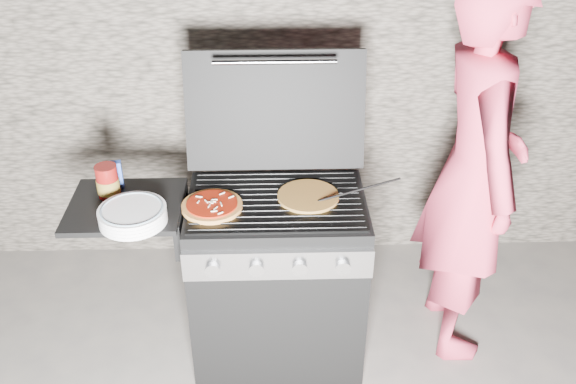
{
  "coord_description": "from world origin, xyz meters",
  "views": [
    {
      "loc": [
        -0.02,
        -2.4,
        2.44
      ],
      "look_at": [
        0.05,
        0.0,
        0.95
      ],
      "focal_mm": 40.0,
      "sensor_mm": 36.0,
      "label": 1
    }
  ],
  "objects_px": {
    "sauce_jar": "(108,181)",
    "person": "(474,173)",
    "pizza_topped": "(212,205)",
    "gas_grill": "(226,280)"
  },
  "relations": [
    {
      "from": "sauce_jar",
      "to": "person",
      "type": "distance_m",
      "value": 1.66
    },
    {
      "from": "pizza_topped",
      "to": "sauce_jar",
      "type": "bearing_deg",
      "value": 164.69
    },
    {
      "from": "gas_grill",
      "to": "person",
      "type": "relative_size",
      "value": 0.7
    },
    {
      "from": "person",
      "to": "pizza_topped",
      "type": "bearing_deg",
      "value": 98.34
    },
    {
      "from": "gas_grill",
      "to": "person",
      "type": "bearing_deg",
      "value": 6.26
    },
    {
      "from": "pizza_topped",
      "to": "sauce_jar",
      "type": "height_order",
      "value": "sauce_jar"
    },
    {
      "from": "gas_grill",
      "to": "pizza_topped",
      "type": "height_order",
      "value": "pizza_topped"
    },
    {
      "from": "pizza_topped",
      "to": "sauce_jar",
      "type": "relative_size",
      "value": 1.74
    },
    {
      "from": "pizza_topped",
      "to": "person",
      "type": "distance_m",
      "value": 1.21
    },
    {
      "from": "person",
      "to": "sauce_jar",
      "type": "bearing_deg",
      "value": 91.43
    }
  ]
}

